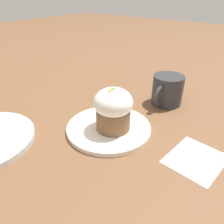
# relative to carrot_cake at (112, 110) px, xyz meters

# --- Properties ---
(ground_plane) EXTENTS (4.00, 4.00, 0.00)m
(ground_plane) POSITION_rel_carrot_cake_xyz_m (-0.00, -0.01, -0.06)
(ground_plane) COLOR brown
(dessert_plate) EXTENTS (0.21, 0.21, 0.01)m
(dessert_plate) POSITION_rel_carrot_cake_xyz_m (-0.00, -0.01, -0.06)
(dessert_plate) COLOR white
(dessert_plate) RESTS_ON ground_plane
(carrot_cake) EXTENTS (0.09, 0.09, 0.11)m
(carrot_cake) POSITION_rel_carrot_cake_xyz_m (0.00, 0.00, 0.00)
(carrot_cake) COLOR brown
(carrot_cake) RESTS_ON dessert_plate
(spoon) EXTENTS (0.08, 0.11, 0.01)m
(spoon) POSITION_rel_carrot_cake_xyz_m (-0.01, -0.01, -0.05)
(spoon) COLOR #B7B7BC
(spoon) RESTS_ON dessert_plate
(coffee_cup) EXTENTS (0.12, 0.09, 0.09)m
(coffee_cup) POSITION_rel_carrot_cake_xyz_m (-0.22, 0.03, -0.02)
(coffee_cup) COLOR #2D2D33
(coffee_cup) RESTS_ON ground_plane
(paper_napkin) EXTENTS (0.13, 0.11, 0.00)m
(paper_napkin) POSITION_rel_carrot_cake_xyz_m (-0.03, 0.19, -0.06)
(paper_napkin) COLOR white
(paper_napkin) RESTS_ON ground_plane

